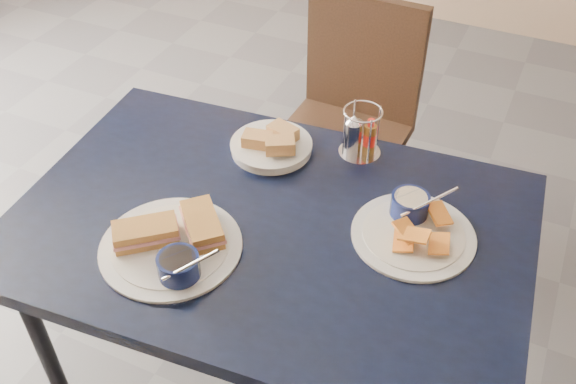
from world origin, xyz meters
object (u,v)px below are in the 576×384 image
at_px(chair_far, 350,109).
at_px(bread_basket, 272,145).
at_px(dining_table, 270,242).
at_px(plantain_plate, 413,224).
at_px(sandwich_plate, 174,242).
at_px(condiment_caddy, 359,135).

distance_m(chair_far, bread_basket, 0.67).
xyz_separation_m(dining_table, plantain_plate, (0.31, 0.11, 0.09)).
distance_m(plantain_plate, bread_basket, 0.44).
distance_m(chair_far, sandwich_plate, 1.06).
bearing_deg(bread_basket, dining_table, -65.68).
height_order(plantain_plate, bread_basket, plantain_plate).
xyz_separation_m(sandwich_plate, condiment_caddy, (0.25, 0.50, 0.03)).
distance_m(bread_basket, condiment_caddy, 0.23).
xyz_separation_m(bread_basket, condiment_caddy, (0.21, 0.09, 0.04)).
bearing_deg(dining_table, sandwich_plate, -132.06).
bearing_deg(condiment_caddy, bread_basket, -156.63).
xyz_separation_m(chair_far, sandwich_plate, (-0.05, -1.03, 0.26)).
xyz_separation_m(chair_far, bread_basket, (-0.01, -0.61, 0.26)).
height_order(plantain_plate, condiment_caddy, condiment_caddy).
height_order(chair_far, plantain_plate, chair_far).
height_order(sandwich_plate, plantain_plate, same).
xyz_separation_m(dining_table, chair_far, (-0.10, 0.86, -0.17)).
distance_m(dining_table, condiment_caddy, 0.37).
bearing_deg(plantain_plate, sandwich_plate, -148.67).
bearing_deg(sandwich_plate, chair_far, 87.35).
bearing_deg(condiment_caddy, sandwich_plate, -116.40).
xyz_separation_m(plantain_plate, bread_basket, (-0.42, 0.13, 0.00)).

